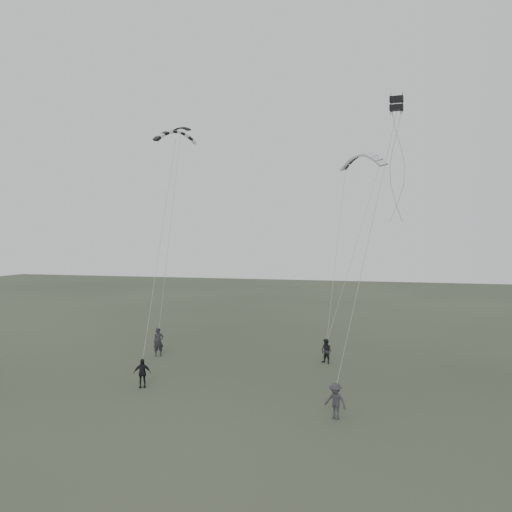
% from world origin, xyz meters
% --- Properties ---
extents(ground, '(140.00, 140.00, 0.00)m').
position_xyz_m(ground, '(0.00, 0.00, 0.00)').
color(ground, '#2F3A28').
rests_on(ground, ground).
extents(flyer_left, '(0.82, 0.77, 1.89)m').
position_xyz_m(flyer_left, '(-5.95, 6.20, 0.94)').
color(flyer_left, '#232228').
rests_on(flyer_left, ground).
extents(flyer_right, '(0.94, 0.88, 1.55)m').
position_xyz_m(flyer_right, '(5.26, 7.01, 0.78)').
color(flyer_right, black).
rests_on(flyer_right, ground).
extents(flyer_center, '(0.97, 0.70, 1.53)m').
position_xyz_m(flyer_center, '(-3.64, -0.58, 0.77)').
color(flyer_center, black).
rests_on(flyer_center, ground).
extents(flyer_far, '(1.17, 0.93, 1.58)m').
position_xyz_m(flyer_far, '(6.77, -2.66, 0.79)').
color(flyer_far, '#2E2D33').
rests_on(flyer_far, ground).
extents(kite_dark_small, '(1.71, 0.92, 0.65)m').
position_xyz_m(kite_dark_small, '(-7.40, 13.58, 16.93)').
color(kite_dark_small, black).
rests_on(kite_dark_small, flyer_left).
extents(kite_pale_large, '(4.00, 3.13, 1.79)m').
position_xyz_m(kite_pale_large, '(7.05, 14.61, 14.34)').
color(kite_pale_large, silver).
rests_on(kite_pale_large, flyer_right).
extents(kite_striped, '(2.52, 2.32, 1.17)m').
position_xyz_m(kite_striped, '(-3.37, 3.37, 14.30)').
color(kite_striped, black).
rests_on(kite_striped, flyer_center).
extents(kite_box, '(0.76, 0.83, 0.81)m').
position_xyz_m(kite_box, '(9.34, 3.46, 15.14)').
color(kite_box, black).
rests_on(kite_box, flyer_far).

